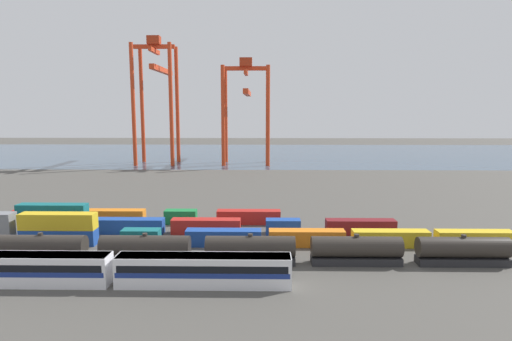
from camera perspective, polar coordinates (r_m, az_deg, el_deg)
ground_plane at (r=116.44m, az=-5.16°, el=-2.61°), size 420.00×420.00×0.00m
harbour_water at (r=209.17m, az=-2.44°, el=2.21°), size 400.00×110.00×0.01m
passenger_train at (r=57.24m, az=-18.46°, el=-12.28°), size 44.10×3.14×3.90m
freight_tank_row at (r=61.59m, az=-0.76°, el=-10.47°), size 72.38×2.88×4.34m
shipping_container_2 at (r=76.86m, az=-24.74°, el=-8.01°), size 12.10×2.44×2.60m
shipping_container_3 at (r=76.21m, az=-24.86°, el=-6.13°), size 12.10×2.44×2.60m
shipping_container_4 at (r=72.15m, az=-15.05°, el=-8.56°), size 6.04×2.44×2.60m
shipping_container_5 at (r=69.71m, az=-4.33°, el=-8.89°), size 12.10×2.44×2.60m
shipping_container_6 at (r=69.78m, az=6.77°, el=-8.91°), size 12.10×2.44×2.60m
shipping_container_7 at (r=72.35m, az=17.45°, el=-8.62°), size 12.10×2.44×2.60m
shipping_container_8 at (r=77.17m, az=27.08°, el=-8.10°), size 12.10×2.44×2.60m
shipping_container_10 at (r=84.42m, az=-25.36°, el=-6.64°), size 12.10×2.44×2.60m
shipping_container_11 at (r=83.83m, az=-25.47°, el=-4.92°), size 12.10×2.44×2.60m
shipping_container_12 at (r=79.40m, az=-16.49°, el=-7.08°), size 12.10×2.44×2.60m
shipping_container_13 at (r=76.47m, az=-6.67°, el=-7.38°), size 12.10×2.44×2.60m
shipping_container_14 at (r=75.90m, az=3.62°, el=-7.46°), size 6.04×2.44×2.60m
shipping_container_15 at (r=77.72m, az=13.74°, el=-7.31°), size 12.10×2.44×2.60m
shipping_container_16 at (r=92.28m, az=-26.17°, el=-5.47°), size 12.10×2.44×2.60m
shipping_container_17 at (r=87.14m, az=-18.48°, el=-5.82°), size 12.10×2.44×2.60m
shipping_container_18 at (r=83.74m, az=-9.98°, el=-6.07°), size 6.04×2.44×2.60m
shipping_container_19 at (r=82.29m, az=-0.98°, el=-6.20°), size 12.10×2.44×2.60m
gantry_crane_west at (r=177.71m, az=-13.06°, el=10.73°), size 16.08×35.05×49.70m
gantry_crane_central at (r=173.46m, az=-1.29°, el=9.33°), size 18.74×38.51×41.40m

